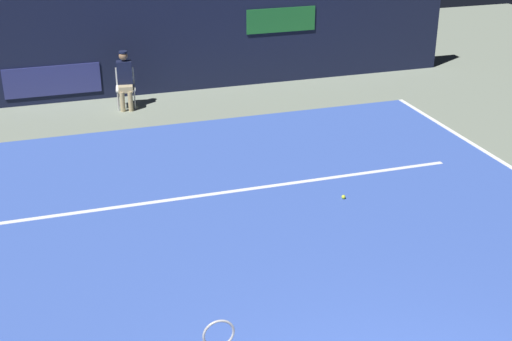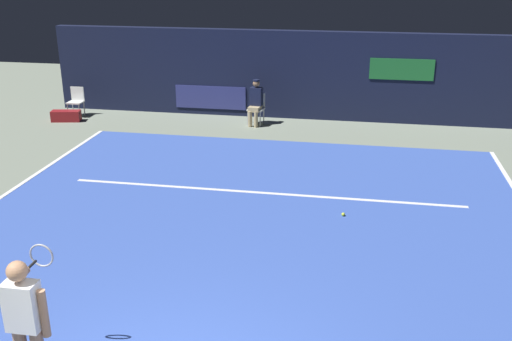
% 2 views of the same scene
% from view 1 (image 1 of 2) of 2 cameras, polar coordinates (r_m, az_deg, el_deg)
% --- Properties ---
extents(ground_plane, '(30.69, 30.69, 0.00)m').
position_cam_1_polar(ground_plane, '(10.49, 1.09, -6.18)').
color(ground_plane, gray).
extents(court_surface, '(10.54, 11.22, 0.01)m').
position_cam_1_polar(court_surface, '(10.49, 1.09, -6.15)').
color(court_surface, '#3856B2').
rests_on(court_surface, ground).
extents(line_service, '(8.22, 0.10, 0.01)m').
position_cam_1_polar(line_service, '(12.15, -1.91, -1.70)').
color(line_service, white).
rests_on(line_service, court_surface).
extents(back_wall, '(15.03, 0.33, 2.60)m').
position_cam_1_polar(back_wall, '(17.38, -7.69, 10.48)').
color(back_wall, '#141933').
rests_on(back_wall, ground).
extents(line_judge_on_chair, '(0.49, 0.57, 1.32)m').
position_cam_1_polar(line_judge_on_chair, '(16.40, -10.56, 7.28)').
color(line_judge_on_chair, white).
rests_on(line_judge_on_chair, ground).
extents(tennis_ball, '(0.07, 0.07, 0.07)m').
position_cam_1_polar(tennis_ball, '(11.96, 7.09, -2.14)').
color(tennis_ball, '#CCE033').
rests_on(tennis_ball, court_surface).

